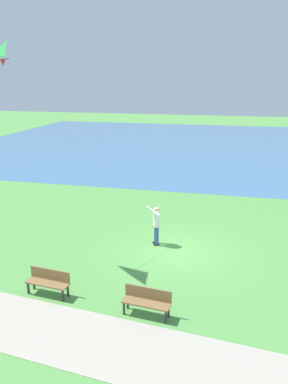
% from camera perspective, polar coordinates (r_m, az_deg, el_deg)
% --- Properties ---
extents(ground_plane, '(120.00, 120.00, 0.00)m').
position_cam_1_polar(ground_plane, '(15.81, 5.17, -9.23)').
color(ground_plane, '#569947').
extents(lake_water, '(36.00, 44.00, 0.01)m').
position_cam_1_polar(lake_water, '(41.49, 4.74, 7.47)').
color(lake_water, teal).
rests_on(lake_water, ground).
extents(walkway_path, '(5.82, 32.07, 0.02)m').
position_cam_1_polar(walkway_path, '(11.35, -10.21, -21.32)').
color(walkway_path, '#ADA393').
rests_on(walkway_path, ground).
extents(person_kite_flyer, '(0.50, 0.63, 1.83)m').
position_cam_1_polar(person_kite_flyer, '(16.02, 1.87, -4.68)').
color(person_kite_flyer, '#232328').
rests_on(person_kite_flyer, ground).
extents(flying_kite, '(2.68, 5.26, 6.50)m').
position_cam_1_polar(flying_kite, '(14.58, -20.23, 19.30)').
color(flying_kite, green).
extents(park_bench_near_walkway, '(0.60, 1.54, 0.88)m').
position_cam_1_polar(park_bench_near_walkway, '(11.77, 0.45, -16.38)').
color(park_bench_near_walkway, olive).
rests_on(park_bench_near_walkway, ground).
extents(park_bench_far_walkway, '(0.60, 1.54, 0.88)m').
position_cam_1_polar(park_bench_far_walkway, '(13.14, -14.57, -13.11)').
color(park_bench_far_walkway, olive).
rests_on(park_bench_far_walkway, ground).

